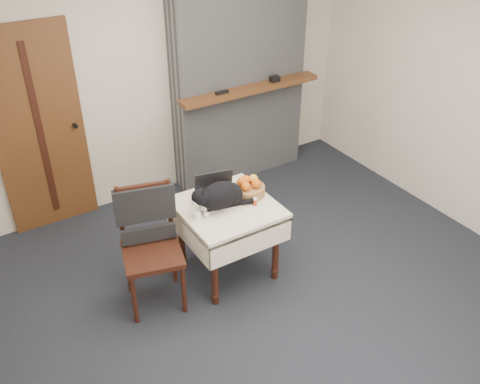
# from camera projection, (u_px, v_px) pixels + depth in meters

# --- Properties ---
(ground) EXTENTS (4.50, 4.50, 0.00)m
(ground) POSITION_uv_depth(u_px,v_px,m) (263.00, 290.00, 4.60)
(ground) COLOR black
(ground) RESTS_ON ground
(room_shell) EXTENTS (4.52, 4.01, 2.61)m
(room_shell) POSITION_uv_depth(u_px,v_px,m) (234.00, 77.00, 3.99)
(room_shell) COLOR beige
(room_shell) RESTS_ON ground
(door) EXTENTS (0.82, 0.10, 2.00)m
(door) POSITION_uv_depth(u_px,v_px,m) (40.00, 131.00, 4.95)
(door) COLOR brown
(door) RESTS_ON ground
(chimney) EXTENTS (1.62, 0.48, 2.60)m
(chimney) POSITION_uv_depth(u_px,v_px,m) (239.00, 65.00, 5.64)
(chimney) COLOR gray
(chimney) RESTS_ON ground
(side_table) EXTENTS (0.78, 0.78, 0.70)m
(side_table) POSITION_uv_depth(u_px,v_px,m) (227.00, 217.00, 4.50)
(side_table) COLOR #33120E
(side_table) RESTS_ON ground
(laptop) EXTENTS (0.38, 0.34, 0.24)m
(laptop) POSITION_uv_depth(u_px,v_px,m) (217.00, 194.00, 4.48)
(laptop) COLOR #B7B7BC
(laptop) RESTS_ON side_table
(cat) EXTENTS (0.56, 0.23, 0.27)m
(cat) POSITION_uv_depth(u_px,v_px,m) (220.00, 196.00, 4.36)
(cat) COLOR black
(cat) RESTS_ON side_table
(cream_jar) EXTENTS (0.06, 0.06, 0.07)m
(cream_jar) POSITION_uv_depth(u_px,v_px,m) (197.00, 216.00, 4.25)
(cream_jar) COLOR white
(cream_jar) RESTS_ON side_table
(pill_bottle) EXTENTS (0.03, 0.03, 0.07)m
(pill_bottle) POSITION_uv_depth(u_px,v_px,m) (255.00, 202.00, 4.43)
(pill_bottle) COLOR #AE4215
(pill_bottle) RESTS_ON side_table
(fruit_basket) EXTENTS (0.27, 0.27, 0.16)m
(fruit_basket) POSITION_uv_depth(u_px,v_px,m) (249.00, 188.00, 4.56)
(fruit_basket) COLOR #98663D
(fruit_basket) RESTS_ON side_table
(desk_clutter) EXTENTS (0.14, 0.10, 0.01)m
(desk_clutter) POSITION_uv_depth(u_px,v_px,m) (239.00, 195.00, 4.57)
(desk_clutter) COLOR black
(desk_clutter) RESTS_ON side_table
(chair) EXTENTS (0.57, 0.56, 1.04)m
(chair) POSITION_uv_depth(u_px,v_px,m) (148.00, 229.00, 4.23)
(chair) COLOR #33120E
(chair) RESTS_ON ground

